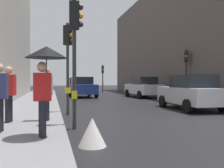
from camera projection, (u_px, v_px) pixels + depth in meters
ground_plane at (208, 124)px, 8.59m from camera, size 120.00×120.00×0.00m
sidewalk_kerb at (32, 108)px, 13.01m from camera, size 2.70×40.00×0.16m
building_facade_right at (208, 42)px, 26.45m from camera, size 12.00×29.08×10.80m
traffic_light_near_right at (68, 52)px, 10.89m from camera, size 0.43×0.39×3.93m
traffic_light_mid_street at (186, 65)px, 18.59m from camera, size 0.35×0.45×3.73m
traffic_light_far_median at (103, 74)px, 29.84m from camera, size 0.25×0.43×3.24m
traffic_light_near_left at (75, 39)px, 7.75m from camera, size 0.44×0.26×3.98m
car_blue_van at (82, 87)px, 22.22m from camera, size 2.28×4.33×1.76m
car_white_compact at (143, 87)px, 21.72m from camera, size 2.28×4.33×1.76m
car_silver_hatchback at (191, 92)px, 12.90m from camera, size 2.06×4.22×1.76m
car_red_sedan at (75, 84)px, 35.74m from camera, size 2.02×4.20×1.76m
pedestrian_with_umbrella at (45, 66)px, 6.01m from camera, size 1.00×1.00×2.14m
pedestrian_with_black_backpack at (45, 90)px, 8.44m from camera, size 0.62×0.36×1.77m
pedestrian_in_red_jacket at (9, 92)px, 8.06m from camera, size 0.45×0.36×1.77m
warning_sign_triangle at (92, 132)px, 5.76m from camera, size 0.64×0.64×0.65m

